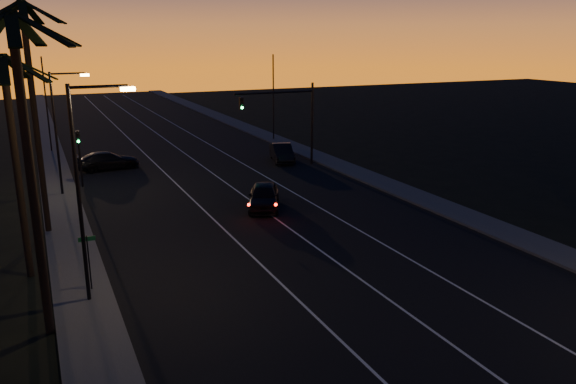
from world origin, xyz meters
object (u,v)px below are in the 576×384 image
signal_mast (287,110)px  cross_car (108,161)px  right_car (282,153)px  lead_car (264,196)px

signal_mast → cross_car: (-14.15, 5.09, -4.02)m
right_car → cross_car: bearing=167.8°
signal_mast → right_car: signal_mast is taller
signal_mast → lead_car: size_ratio=1.28×
signal_mast → right_car: size_ratio=1.43×
right_car → cross_car: size_ratio=0.93×
signal_mast → cross_car: size_ratio=1.34×
lead_car → cross_car: lead_car is taller
signal_mast → right_car: (0.38, 1.95, -4.00)m
lead_car → right_car: 14.25m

